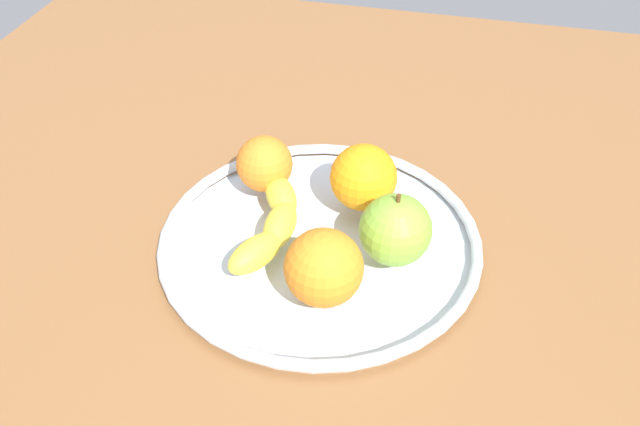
{
  "coord_description": "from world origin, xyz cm",
  "views": [
    {
      "loc": [
        -51.7,
        -12.43,
        50.37
      ],
      "look_at": [
        0.0,
        0.0,
        4.8
      ],
      "focal_mm": 38.28,
      "sensor_mm": 36.0,
      "label": 1
    }
  ],
  "objects_px": {
    "apple": "(395,230)",
    "orange_front_left": "(264,164)",
    "orange_center": "(363,177)",
    "orange_back_left": "(324,268)",
    "banana": "(273,221)",
    "fruit_bowl": "(320,241)"
  },
  "relations": [
    {
      "from": "apple",
      "to": "orange_front_left",
      "type": "xyz_separation_m",
      "value": [
        0.08,
        0.16,
        -0.0
      ]
    },
    {
      "from": "orange_center",
      "to": "orange_front_left",
      "type": "bearing_deg",
      "value": 87.65
    },
    {
      "from": "apple",
      "to": "orange_back_left",
      "type": "xyz_separation_m",
      "value": [
        -0.07,
        0.06,
        0.0
      ]
    },
    {
      "from": "orange_front_left",
      "to": "orange_center",
      "type": "relative_size",
      "value": 0.87
    },
    {
      "from": "orange_back_left",
      "to": "orange_front_left",
      "type": "distance_m",
      "value": 0.18
    },
    {
      "from": "banana",
      "to": "orange_center",
      "type": "distance_m",
      "value": 0.11
    },
    {
      "from": "banana",
      "to": "apple",
      "type": "relative_size",
      "value": 2.1
    },
    {
      "from": "fruit_bowl",
      "to": "banana",
      "type": "distance_m",
      "value": 0.06
    },
    {
      "from": "banana",
      "to": "apple",
      "type": "xyz_separation_m",
      "value": [
        -0.01,
        -0.13,
        0.02
      ]
    },
    {
      "from": "orange_front_left",
      "to": "fruit_bowl",
      "type": "bearing_deg",
      "value": -129.47
    },
    {
      "from": "banana",
      "to": "orange_center",
      "type": "xyz_separation_m",
      "value": [
        0.07,
        -0.08,
        0.02
      ]
    },
    {
      "from": "banana",
      "to": "orange_back_left",
      "type": "bearing_deg",
      "value": -136.1
    },
    {
      "from": "fruit_bowl",
      "to": "orange_front_left",
      "type": "distance_m",
      "value": 0.11
    },
    {
      "from": "apple",
      "to": "orange_front_left",
      "type": "distance_m",
      "value": 0.18
    },
    {
      "from": "apple",
      "to": "orange_center",
      "type": "bearing_deg",
      "value": 31.46
    },
    {
      "from": "apple",
      "to": "orange_center",
      "type": "xyz_separation_m",
      "value": [
        0.08,
        0.05,
        0.0
      ]
    },
    {
      "from": "fruit_bowl",
      "to": "apple",
      "type": "distance_m",
      "value": 0.09
    },
    {
      "from": "banana",
      "to": "fruit_bowl",
      "type": "bearing_deg",
      "value": -80.24
    },
    {
      "from": "fruit_bowl",
      "to": "orange_center",
      "type": "relative_size",
      "value": 4.67
    },
    {
      "from": "apple",
      "to": "orange_back_left",
      "type": "bearing_deg",
      "value": 140.5
    },
    {
      "from": "apple",
      "to": "orange_back_left",
      "type": "height_order",
      "value": "apple"
    },
    {
      "from": "banana",
      "to": "orange_front_left",
      "type": "xyz_separation_m",
      "value": [
        0.07,
        0.03,
        0.02
      ]
    }
  ]
}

